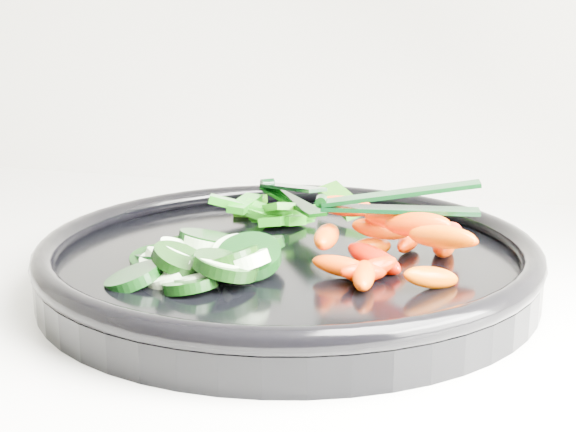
% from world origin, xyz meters
% --- Properties ---
extents(veggie_tray, '(0.43, 0.43, 0.04)m').
position_xyz_m(veggie_tray, '(0.44, 1.67, 0.95)').
color(veggie_tray, black).
rests_on(veggie_tray, counter).
extents(cucumber_pile, '(0.13, 0.13, 0.04)m').
position_xyz_m(cucumber_pile, '(0.39, 1.61, 0.96)').
color(cucumber_pile, black).
rests_on(cucumber_pile, veggie_tray).
extents(carrot_pile, '(0.13, 0.14, 0.06)m').
position_xyz_m(carrot_pile, '(0.52, 1.66, 0.97)').
color(carrot_pile, '#FF2D00').
rests_on(carrot_pile, veggie_tray).
extents(pepper_pile, '(0.14, 0.11, 0.04)m').
position_xyz_m(pepper_pile, '(0.40, 1.76, 0.96)').
color(pepper_pile, '#15750B').
rests_on(pepper_pile, veggie_tray).
extents(tong_carrot, '(0.11, 0.04, 0.02)m').
position_xyz_m(tong_carrot, '(0.52, 1.66, 1.00)').
color(tong_carrot, black).
rests_on(tong_carrot, carrot_pile).
extents(tong_pepper, '(0.09, 0.10, 0.02)m').
position_xyz_m(tong_pepper, '(0.41, 1.76, 0.98)').
color(tong_pepper, black).
rests_on(tong_pepper, pepper_pile).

